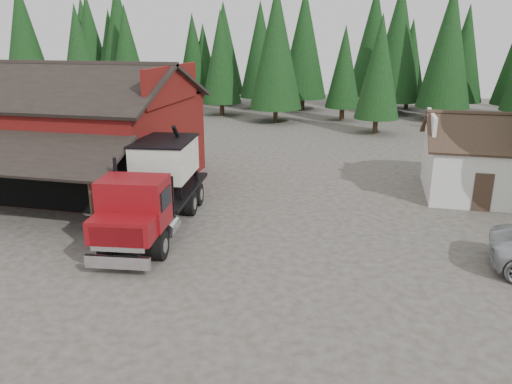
# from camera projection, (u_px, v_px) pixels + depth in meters

# --- Properties ---
(ground) EXTENTS (120.00, 120.00, 0.00)m
(ground) POSITION_uv_depth(u_px,v_px,m) (200.00, 275.00, 18.71)
(ground) COLOR #403B32
(ground) RESTS_ON ground
(red_barn) EXTENTS (12.80, 13.63, 7.18)m
(red_barn) POSITION_uv_depth(u_px,v_px,m) (79.00, 139.00, 29.53)
(red_barn) COLOR maroon
(red_barn) RESTS_ON ground
(farmhouse) EXTENTS (8.60, 6.42, 4.65)m
(farmhouse) POSITION_uv_depth(u_px,v_px,m) (503.00, 167.00, 27.34)
(farmhouse) COLOR silver
(farmhouse) RESTS_ON ground
(conifer_backdrop) EXTENTS (76.00, 16.00, 16.00)m
(conifer_backdrop) POSITION_uv_depth(u_px,v_px,m) (323.00, 112.00, 57.62)
(conifer_backdrop) COLOR black
(conifer_backdrop) RESTS_ON ground
(near_pine_a) EXTENTS (4.40, 4.40, 11.40)m
(near_pine_a) POSITION_uv_depth(u_px,v_px,m) (79.00, 58.00, 47.63)
(near_pine_a) COLOR #382619
(near_pine_a) RESTS_ON ground
(near_pine_b) EXTENTS (3.96, 3.96, 10.40)m
(near_pine_b) POSITION_uv_depth(u_px,v_px,m) (380.00, 67.00, 43.38)
(near_pine_b) COLOR #382619
(near_pine_b) RESTS_ON ground
(near_pine_d) EXTENTS (5.28, 5.28, 13.40)m
(near_pine_d) POSITION_uv_depth(u_px,v_px,m) (276.00, 47.00, 48.86)
(near_pine_d) COLOR #382619
(near_pine_d) RESTS_ON ground
(feed_truck) EXTENTS (3.82, 10.09, 4.44)m
(feed_truck) POSITION_uv_depth(u_px,v_px,m) (156.00, 185.00, 22.60)
(feed_truck) COLOR black
(feed_truck) RESTS_ON ground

